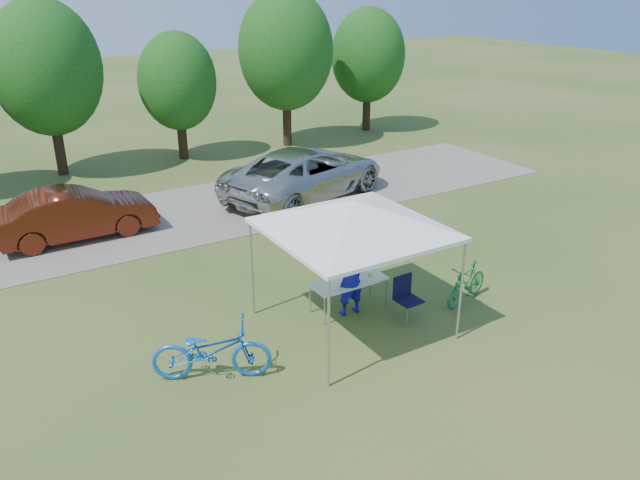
# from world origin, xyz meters

# --- Properties ---
(ground) EXTENTS (100.00, 100.00, 0.00)m
(ground) POSITION_xyz_m (0.00, 0.00, 0.00)
(ground) COLOR #2D5119
(ground) RESTS_ON ground
(gravel_strip) EXTENTS (24.00, 5.00, 0.02)m
(gravel_strip) POSITION_xyz_m (0.00, 8.00, 0.01)
(gravel_strip) COLOR gray
(gravel_strip) RESTS_ON ground
(canopy) EXTENTS (4.53, 4.53, 3.00)m
(canopy) POSITION_xyz_m (0.00, 0.00, 2.65)
(canopy) COLOR #A5A5AA
(canopy) RESTS_ON ground
(treeline) EXTENTS (24.89, 4.28, 6.30)m
(treeline) POSITION_xyz_m (-0.29, 14.05, 3.53)
(treeline) COLOR #382314
(treeline) RESTS_ON ground
(folding_table) EXTENTS (1.66, 0.69, 0.68)m
(folding_table) POSITION_xyz_m (0.33, 0.61, 0.64)
(folding_table) COLOR white
(folding_table) RESTS_ON ground
(folding_chair) EXTENTS (0.49, 0.51, 0.93)m
(folding_chair) POSITION_xyz_m (1.15, -0.28, 0.55)
(folding_chair) COLOR black
(folding_chair) RESTS_ON ground
(cooler) EXTENTS (0.48, 0.33, 0.35)m
(cooler) POSITION_xyz_m (0.07, 0.61, 0.86)
(cooler) COLOR white
(cooler) RESTS_ON folding_table
(ice_cream_cup) EXTENTS (0.07, 0.07, 0.05)m
(ice_cream_cup) POSITION_xyz_m (0.83, 0.56, 0.71)
(ice_cream_cup) COLOR #C5D331
(ice_cream_cup) RESTS_ON folding_table
(cyclist) EXTENTS (0.64, 0.42, 1.75)m
(cyclist) POSITION_xyz_m (0.25, 0.46, 0.87)
(cyclist) COLOR #141299
(cyclist) RESTS_ON ground
(bike_blue) EXTENTS (2.21, 1.61, 1.11)m
(bike_blue) POSITION_xyz_m (-3.12, -0.20, 0.55)
(bike_blue) COLOR blue
(bike_blue) RESTS_ON ground
(bike_green) EXTENTS (1.54, 0.79, 0.89)m
(bike_green) POSITION_xyz_m (2.73, -0.44, 0.45)
(bike_green) COLOR #1C8139
(bike_green) RESTS_ON ground
(minivan) EXTENTS (6.44, 4.52, 1.63)m
(minivan) POSITION_xyz_m (3.23, 7.46, 0.84)
(minivan) COLOR #B4B4AF
(minivan) RESTS_ON gravel_strip
(sedan) EXTENTS (4.19, 1.50, 1.37)m
(sedan) POSITION_xyz_m (-3.80, 7.76, 0.71)
(sedan) COLOR #561C0E
(sedan) RESTS_ON gravel_strip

